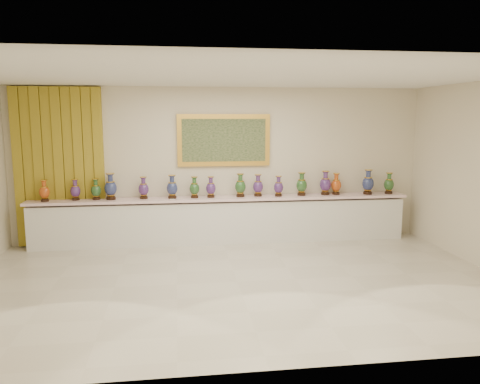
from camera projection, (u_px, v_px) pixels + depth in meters
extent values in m
plane|color=beige|center=(237.00, 282.00, 6.95)|extent=(8.00, 8.00, 0.00)
plane|color=beige|center=(221.00, 165.00, 9.16)|extent=(8.00, 0.00, 8.00)
plane|color=white|center=(237.00, 75.00, 6.48)|extent=(8.00, 8.00, 0.00)
cube|color=#A69023|center=(60.00, 167.00, 8.71)|extent=(1.64, 0.14, 2.95)
cube|color=gold|center=(224.00, 140.00, 9.06)|extent=(1.80, 0.06, 1.00)
cube|color=#1A3319|center=(224.00, 140.00, 9.02)|extent=(1.62, 0.02, 0.82)
cube|color=white|center=(223.00, 222.00, 9.11)|extent=(7.20, 0.42, 0.81)
cube|color=#FFD6D9|center=(222.00, 198.00, 9.02)|extent=(7.28, 0.48, 0.05)
cylinder|color=black|center=(45.00, 200.00, 8.55)|extent=(0.14, 0.14, 0.04)
cone|color=gold|center=(45.00, 198.00, 8.54)|extent=(0.12, 0.12, 0.03)
ellipsoid|color=#981505|center=(44.00, 192.00, 8.52)|extent=(0.21, 0.21, 0.23)
cylinder|color=gold|center=(44.00, 187.00, 8.51)|extent=(0.13, 0.13, 0.01)
cylinder|color=#981505|center=(44.00, 184.00, 8.50)|extent=(0.07, 0.07, 0.08)
cone|color=#981505|center=(44.00, 181.00, 8.49)|extent=(0.13, 0.13, 0.03)
cylinder|color=gold|center=(44.00, 180.00, 8.49)|extent=(0.13, 0.13, 0.01)
cylinder|color=black|center=(76.00, 199.00, 8.69)|extent=(0.14, 0.14, 0.04)
cone|color=gold|center=(76.00, 197.00, 8.68)|extent=(0.12, 0.12, 0.03)
ellipsoid|color=#250F4E|center=(75.00, 191.00, 8.66)|extent=(0.21, 0.21, 0.23)
cylinder|color=gold|center=(75.00, 186.00, 8.65)|extent=(0.12, 0.12, 0.01)
cylinder|color=#250F4E|center=(75.00, 183.00, 8.64)|extent=(0.07, 0.07, 0.08)
cone|color=#250F4E|center=(75.00, 180.00, 8.63)|extent=(0.12, 0.12, 0.03)
cylinder|color=gold|center=(75.00, 179.00, 8.63)|extent=(0.13, 0.13, 0.01)
cylinder|color=black|center=(96.00, 199.00, 8.74)|extent=(0.14, 0.14, 0.04)
cone|color=gold|center=(96.00, 196.00, 8.73)|extent=(0.12, 0.12, 0.03)
ellipsoid|color=black|center=(96.00, 191.00, 8.71)|extent=(0.21, 0.21, 0.23)
cylinder|color=gold|center=(96.00, 185.00, 8.70)|extent=(0.13, 0.13, 0.01)
cylinder|color=black|center=(96.00, 183.00, 8.69)|extent=(0.07, 0.07, 0.08)
cone|color=black|center=(96.00, 180.00, 8.68)|extent=(0.13, 0.13, 0.03)
cylinder|color=gold|center=(95.00, 179.00, 8.68)|extent=(0.13, 0.13, 0.01)
cylinder|color=black|center=(111.00, 198.00, 8.75)|extent=(0.17, 0.17, 0.05)
cone|color=gold|center=(111.00, 195.00, 8.74)|extent=(0.15, 0.15, 0.03)
ellipsoid|color=#0C0E40|center=(111.00, 188.00, 8.72)|extent=(0.27, 0.27, 0.29)
cylinder|color=gold|center=(110.00, 182.00, 8.70)|extent=(0.16, 0.16, 0.01)
cylinder|color=#0C0E40|center=(110.00, 178.00, 8.69)|extent=(0.09, 0.09, 0.10)
cone|color=#0C0E40|center=(110.00, 175.00, 8.68)|extent=(0.16, 0.16, 0.04)
cylinder|color=gold|center=(110.00, 174.00, 8.68)|extent=(0.16, 0.16, 0.01)
cylinder|color=black|center=(144.00, 198.00, 8.84)|extent=(0.15, 0.15, 0.04)
cone|color=gold|center=(144.00, 195.00, 8.84)|extent=(0.13, 0.13, 0.03)
ellipsoid|color=#250F4E|center=(144.00, 189.00, 8.82)|extent=(0.25, 0.25, 0.24)
cylinder|color=gold|center=(143.00, 184.00, 8.80)|extent=(0.13, 0.13, 0.01)
cylinder|color=#250F4E|center=(143.00, 181.00, 8.79)|extent=(0.08, 0.08, 0.09)
cone|color=#250F4E|center=(143.00, 178.00, 8.78)|extent=(0.13, 0.13, 0.03)
cylinder|color=gold|center=(143.00, 177.00, 8.78)|extent=(0.14, 0.14, 0.01)
cylinder|color=black|center=(172.00, 197.00, 8.87)|extent=(0.16, 0.16, 0.04)
cone|color=gold|center=(172.00, 195.00, 8.86)|extent=(0.14, 0.14, 0.03)
ellipsoid|color=#0C0E40|center=(172.00, 188.00, 8.84)|extent=(0.27, 0.27, 0.26)
cylinder|color=gold|center=(172.00, 183.00, 8.83)|extent=(0.14, 0.14, 0.01)
cylinder|color=#0C0E40|center=(172.00, 180.00, 8.82)|extent=(0.08, 0.08, 0.09)
cone|color=#0C0E40|center=(172.00, 176.00, 8.81)|extent=(0.14, 0.14, 0.03)
cylinder|color=gold|center=(172.00, 175.00, 8.81)|extent=(0.15, 0.15, 0.01)
cylinder|color=black|center=(195.00, 197.00, 8.94)|extent=(0.14, 0.14, 0.04)
cone|color=gold|center=(195.00, 194.00, 8.93)|extent=(0.13, 0.13, 0.03)
ellipsoid|color=black|center=(194.00, 189.00, 8.91)|extent=(0.25, 0.25, 0.24)
cylinder|color=gold|center=(194.00, 183.00, 8.90)|extent=(0.13, 0.13, 0.01)
cylinder|color=black|center=(194.00, 181.00, 8.89)|extent=(0.08, 0.08, 0.09)
cone|color=black|center=(194.00, 178.00, 8.88)|extent=(0.13, 0.13, 0.03)
cylinder|color=gold|center=(194.00, 177.00, 8.88)|extent=(0.13, 0.13, 0.01)
cylinder|color=black|center=(211.00, 196.00, 8.99)|extent=(0.14, 0.14, 0.04)
cone|color=gold|center=(211.00, 194.00, 8.98)|extent=(0.12, 0.12, 0.03)
ellipsoid|color=#250F4E|center=(211.00, 188.00, 8.96)|extent=(0.25, 0.25, 0.23)
cylinder|color=gold|center=(211.00, 183.00, 8.95)|extent=(0.13, 0.13, 0.01)
cylinder|color=#250F4E|center=(211.00, 181.00, 8.94)|extent=(0.07, 0.07, 0.08)
cone|color=#250F4E|center=(211.00, 178.00, 8.93)|extent=(0.13, 0.13, 0.03)
cylinder|color=gold|center=(211.00, 177.00, 8.93)|extent=(0.13, 0.13, 0.01)
cylinder|color=black|center=(240.00, 196.00, 9.06)|extent=(0.16, 0.16, 0.04)
cone|color=gold|center=(240.00, 193.00, 9.05)|extent=(0.14, 0.14, 0.03)
ellipsoid|color=black|center=(240.00, 187.00, 9.03)|extent=(0.24, 0.24, 0.26)
cylinder|color=gold|center=(240.00, 181.00, 9.01)|extent=(0.14, 0.14, 0.01)
cylinder|color=black|center=(240.00, 178.00, 9.00)|extent=(0.08, 0.08, 0.09)
cone|color=black|center=(240.00, 175.00, 8.99)|extent=(0.14, 0.14, 0.03)
cylinder|color=gold|center=(240.00, 174.00, 8.99)|extent=(0.15, 0.15, 0.01)
cylinder|color=black|center=(258.00, 195.00, 9.13)|extent=(0.15, 0.15, 0.04)
cone|color=gold|center=(258.00, 193.00, 9.12)|extent=(0.13, 0.13, 0.03)
ellipsoid|color=#250F4E|center=(258.00, 187.00, 9.11)|extent=(0.23, 0.23, 0.25)
cylinder|color=gold|center=(258.00, 181.00, 9.09)|extent=(0.14, 0.14, 0.01)
cylinder|color=#250F4E|center=(258.00, 179.00, 9.08)|extent=(0.08, 0.08, 0.09)
cone|color=#250F4E|center=(258.00, 176.00, 9.07)|extent=(0.14, 0.14, 0.03)
cylinder|color=gold|center=(258.00, 175.00, 9.07)|extent=(0.14, 0.14, 0.01)
cylinder|color=black|center=(278.00, 195.00, 9.12)|extent=(0.14, 0.14, 0.04)
cone|color=gold|center=(278.00, 193.00, 9.12)|extent=(0.12, 0.12, 0.03)
ellipsoid|color=#250F4E|center=(279.00, 187.00, 9.10)|extent=(0.23, 0.23, 0.23)
cylinder|color=gold|center=(279.00, 182.00, 9.08)|extent=(0.13, 0.13, 0.01)
cylinder|color=#250F4E|center=(279.00, 180.00, 9.08)|extent=(0.07, 0.07, 0.08)
cone|color=#250F4E|center=(279.00, 177.00, 9.07)|extent=(0.13, 0.13, 0.03)
cylinder|color=gold|center=(279.00, 176.00, 9.07)|extent=(0.13, 0.13, 0.01)
cylinder|color=black|center=(301.00, 194.00, 9.22)|extent=(0.16, 0.16, 0.05)
cone|color=gold|center=(301.00, 192.00, 9.21)|extent=(0.14, 0.14, 0.03)
ellipsoid|color=black|center=(302.00, 185.00, 9.19)|extent=(0.25, 0.25, 0.26)
cylinder|color=gold|center=(302.00, 180.00, 9.17)|extent=(0.15, 0.15, 0.01)
cylinder|color=black|center=(302.00, 177.00, 9.17)|extent=(0.08, 0.08, 0.10)
cone|color=black|center=(302.00, 174.00, 9.16)|extent=(0.15, 0.15, 0.04)
cylinder|color=gold|center=(302.00, 173.00, 9.15)|extent=(0.15, 0.15, 0.01)
cylinder|color=black|center=(325.00, 193.00, 9.31)|extent=(0.17, 0.17, 0.05)
cone|color=gold|center=(325.00, 191.00, 9.30)|extent=(0.15, 0.15, 0.03)
ellipsoid|color=#250F4E|center=(325.00, 184.00, 9.28)|extent=(0.28, 0.28, 0.28)
cylinder|color=gold|center=(326.00, 179.00, 9.26)|extent=(0.15, 0.15, 0.01)
cylinder|color=#250F4E|center=(326.00, 175.00, 9.25)|extent=(0.09, 0.09, 0.10)
cone|color=#250F4E|center=(326.00, 172.00, 9.24)|extent=(0.15, 0.15, 0.04)
cylinder|color=gold|center=(326.00, 171.00, 9.24)|extent=(0.16, 0.16, 0.01)
cylinder|color=black|center=(336.00, 193.00, 9.33)|extent=(0.15, 0.15, 0.04)
cone|color=gold|center=(336.00, 191.00, 9.32)|extent=(0.13, 0.13, 0.03)
ellipsoid|color=#981505|center=(336.00, 185.00, 9.31)|extent=(0.23, 0.23, 0.25)
cylinder|color=gold|center=(336.00, 180.00, 9.29)|extent=(0.14, 0.14, 0.01)
cylinder|color=#981505|center=(336.00, 177.00, 9.28)|extent=(0.08, 0.08, 0.09)
cone|color=#981505|center=(336.00, 174.00, 9.27)|extent=(0.14, 0.14, 0.03)
cylinder|color=gold|center=(337.00, 173.00, 9.27)|extent=(0.14, 0.14, 0.01)
cylinder|color=black|center=(368.00, 193.00, 9.36)|extent=(0.18, 0.18, 0.05)
cone|color=gold|center=(368.00, 190.00, 9.35)|extent=(0.15, 0.15, 0.03)
ellipsoid|color=#0C0E40|center=(368.00, 184.00, 9.33)|extent=(0.31, 0.31, 0.29)
cylinder|color=gold|center=(368.00, 177.00, 9.31)|extent=(0.16, 0.16, 0.01)
cylinder|color=#0C0E40|center=(368.00, 174.00, 9.30)|extent=(0.09, 0.09, 0.10)
cone|color=#0C0E40|center=(369.00, 171.00, 9.29)|extent=(0.16, 0.16, 0.04)
cylinder|color=gold|center=(369.00, 170.00, 9.29)|extent=(0.16, 0.16, 0.01)
cylinder|color=black|center=(388.00, 193.00, 9.44)|extent=(0.15, 0.15, 0.04)
cone|color=gold|center=(389.00, 190.00, 9.43)|extent=(0.13, 0.13, 0.03)
ellipsoid|color=black|center=(389.00, 185.00, 9.41)|extent=(0.21, 0.21, 0.25)
cylinder|color=gold|center=(389.00, 179.00, 9.40)|extent=(0.14, 0.14, 0.01)
cylinder|color=black|center=(389.00, 177.00, 9.39)|extent=(0.08, 0.08, 0.09)
cone|color=black|center=(389.00, 174.00, 9.38)|extent=(0.14, 0.14, 0.03)
cylinder|color=gold|center=(389.00, 173.00, 9.37)|extent=(0.14, 0.14, 0.01)
cube|color=white|center=(172.00, 199.00, 8.77)|extent=(0.10, 0.06, 0.00)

